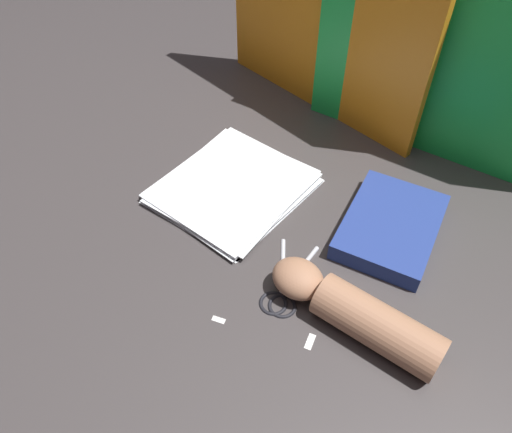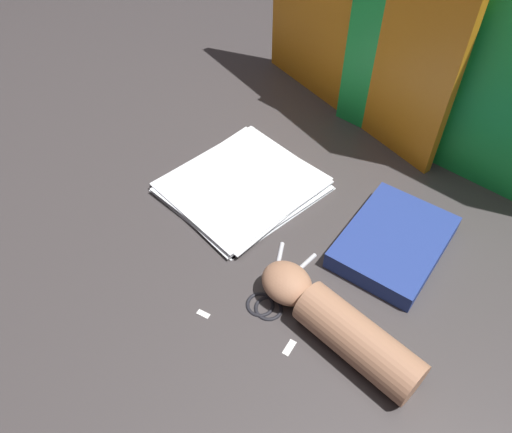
{
  "view_description": "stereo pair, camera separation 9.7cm",
  "coord_description": "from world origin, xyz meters",
  "px_view_note": "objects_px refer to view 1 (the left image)",
  "views": [
    {
      "loc": [
        0.39,
        -0.51,
        0.78
      ],
      "look_at": [
        -0.0,
        0.01,
        0.06
      ],
      "focal_mm": 35.0,
      "sensor_mm": 36.0,
      "label": 1
    },
    {
      "loc": [
        0.46,
        -0.45,
        0.78
      ],
      "look_at": [
        -0.0,
        0.01,
        0.06
      ],
      "focal_mm": 35.0,
      "sensor_mm": 36.0,
      "label": 2
    }
  ],
  "objects_px": {
    "scissors": "(283,290)",
    "hand_forearm": "(356,313)",
    "paper_stack": "(233,187)",
    "book_closed": "(391,226)"
  },
  "relations": [
    {
      "from": "paper_stack",
      "to": "hand_forearm",
      "type": "distance_m",
      "value": 0.41
    },
    {
      "from": "paper_stack",
      "to": "book_closed",
      "type": "distance_m",
      "value": 0.35
    },
    {
      "from": "hand_forearm",
      "to": "book_closed",
      "type": "bearing_deg",
      "value": 100.8
    },
    {
      "from": "scissors",
      "to": "hand_forearm",
      "type": "xyz_separation_m",
      "value": [
        0.14,
        0.02,
        0.03
      ]
    },
    {
      "from": "book_closed",
      "to": "hand_forearm",
      "type": "relative_size",
      "value": 0.83
    },
    {
      "from": "paper_stack",
      "to": "scissors",
      "type": "bearing_deg",
      "value": -33.04
    },
    {
      "from": "paper_stack",
      "to": "book_closed",
      "type": "bearing_deg",
      "value": 15.42
    },
    {
      "from": "paper_stack",
      "to": "book_closed",
      "type": "xyz_separation_m",
      "value": [
        0.33,
        0.09,
        0.01
      ]
    },
    {
      "from": "scissors",
      "to": "paper_stack",
      "type": "bearing_deg",
      "value": 146.96
    },
    {
      "from": "scissors",
      "to": "hand_forearm",
      "type": "relative_size",
      "value": 0.58
    }
  ]
}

